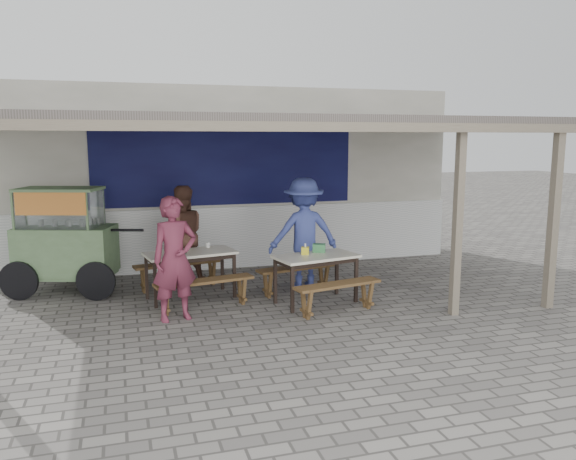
% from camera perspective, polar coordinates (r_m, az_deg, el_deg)
% --- Properties ---
extents(ground, '(60.00, 60.00, 0.00)m').
position_cam_1_polar(ground, '(8.37, -0.84, -8.16)').
color(ground, slate).
rests_on(ground, ground).
extents(back_wall, '(9.00, 1.28, 3.50)m').
position_cam_1_polar(back_wall, '(11.50, -5.78, 5.28)').
color(back_wall, silver).
rests_on(back_wall, ground).
extents(warung_roof, '(9.00, 4.21, 2.81)m').
position_cam_1_polar(warung_roof, '(8.86, -2.40, 10.60)').
color(warung_roof, '#5B534E').
rests_on(warung_roof, ground).
extents(table_left, '(1.48, 0.91, 0.75)m').
position_cam_1_polar(table_left, '(8.96, -9.91, -2.71)').
color(table_left, white).
rests_on(table_left, ground).
extents(bench_left_street, '(1.51, 0.55, 0.45)m').
position_cam_1_polar(bench_left_street, '(8.42, -8.47, -5.76)').
color(bench_left_street, brown).
rests_on(bench_left_street, ground).
extents(bench_left_wall, '(1.51, 0.55, 0.45)m').
position_cam_1_polar(bench_left_wall, '(9.65, -11.05, -3.89)').
color(bench_left_wall, brown).
rests_on(bench_left_wall, ground).
extents(table_right, '(1.35, 0.90, 0.75)m').
position_cam_1_polar(table_right, '(8.59, 2.86, -3.12)').
color(table_right, white).
rests_on(table_right, ground).
extents(bench_right_street, '(1.37, 0.55, 0.45)m').
position_cam_1_polar(bench_right_street, '(8.17, 5.08, -6.20)').
color(bench_right_street, brown).
rests_on(bench_right_street, ground).
extents(bench_right_wall, '(1.37, 0.55, 0.45)m').
position_cam_1_polar(bench_right_wall, '(9.18, 0.86, -4.44)').
color(bench_right_wall, brown).
rests_on(bench_right_wall, ground).
extents(vendor_cart, '(2.23, 1.30, 1.73)m').
position_cam_1_polar(vendor_cart, '(9.75, -21.79, -0.63)').
color(vendor_cart, '#688B5C').
rests_on(vendor_cart, ground).
extents(patron_street_side, '(0.71, 0.55, 1.74)m').
position_cam_1_polar(patron_street_side, '(7.89, -11.42, -2.90)').
color(patron_street_side, maroon).
rests_on(patron_street_side, ground).
extents(patron_wall_side, '(0.87, 0.69, 1.71)m').
position_cam_1_polar(patron_wall_side, '(9.91, -10.73, -0.49)').
color(patron_wall_side, brown).
rests_on(patron_wall_side, ground).
extents(patron_right_table, '(1.23, 0.74, 1.86)m').
position_cam_1_polar(patron_right_table, '(9.52, 1.60, -0.27)').
color(patron_right_table, '#404D9F').
rests_on(patron_right_table, ground).
extents(tissue_box, '(0.15, 0.15, 0.11)m').
position_cam_1_polar(tissue_box, '(8.62, 1.76, -2.10)').
color(tissue_box, yellow).
rests_on(tissue_box, table_right).
extents(donation_box, '(0.23, 0.20, 0.13)m').
position_cam_1_polar(donation_box, '(8.79, 3.17, -1.84)').
color(donation_box, '#367B46').
rests_on(donation_box, table_right).
extents(condiment_jar, '(0.07, 0.07, 0.08)m').
position_cam_1_polar(condiment_jar, '(9.27, -8.14, -1.50)').
color(condiment_jar, silver).
rests_on(condiment_jar, table_left).
extents(condiment_bowl, '(0.20, 0.20, 0.04)m').
position_cam_1_polar(condiment_bowl, '(8.88, -11.31, -2.18)').
color(condiment_bowl, silver).
rests_on(condiment_bowl, table_left).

